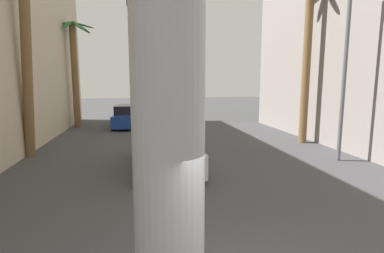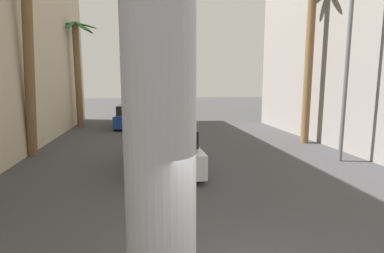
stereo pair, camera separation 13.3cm
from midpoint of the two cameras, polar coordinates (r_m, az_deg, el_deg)
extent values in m
plane|color=#424244|center=(13.75, -2.15, -5.01)|extent=(92.04, 92.04, 0.00)
cylinder|color=#59595E|center=(13.42, 27.62, 9.52)|extent=(0.16, 0.16, 7.36)
cylinder|color=black|center=(13.05, -9.40, -4.43)|extent=(0.24, 0.65, 0.64)
cylinder|color=black|center=(13.23, -0.99, -4.13)|extent=(0.24, 0.65, 0.64)
cylinder|color=black|center=(9.86, -8.95, -8.73)|extent=(0.24, 0.65, 0.64)
cylinder|color=black|center=(10.09, 2.19, -8.22)|extent=(0.24, 0.65, 0.64)
cube|color=silver|center=(11.45, -4.38, -4.95)|extent=(2.17, 4.78, 0.80)
cube|color=black|center=(10.96, -4.22, -1.82)|extent=(1.93, 2.04, 0.60)
cylinder|color=black|center=(23.52, -13.13, 1.28)|extent=(0.26, 0.65, 0.64)
cylinder|color=black|center=(23.35, -8.65, 1.36)|extent=(0.26, 0.65, 0.64)
cylinder|color=black|center=(20.50, -14.24, 0.18)|extent=(0.26, 0.65, 0.64)
cylinder|color=black|center=(20.30, -9.10, 0.26)|extent=(0.26, 0.65, 0.64)
cube|color=navy|center=(21.87, -11.28, 1.43)|extent=(2.19, 4.51, 0.80)
cube|color=black|center=(21.79, -11.34, 3.26)|extent=(1.92, 2.52, 0.60)
cylinder|color=brown|center=(14.40, -28.40, 10.98)|extent=(0.86, 0.77, 8.20)
cylinder|color=brown|center=(16.75, 21.55, 11.09)|extent=(0.41, 0.42, 8.27)
cylinder|color=brown|center=(22.62, -20.74, 8.89)|extent=(0.44, 0.45, 7.12)
ellipsoid|color=#2D652D|center=(22.75, -19.36, 17.70)|extent=(1.48, 0.46, 0.49)
ellipsoid|color=#236D2D|center=(23.31, -19.61, 17.26)|extent=(1.26, 1.23, 0.72)
ellipsoid|color=#21762D|center=(23.65, -21.32, 17.06)|extent=(0.71, 1.45, 0.69)
ellipsoid|color=#235C2D|center=(23.40, -22.61, 16.94)|extent=(1.33, 0.98, 0.86)
ellipsoid|color=#265F2D|center=(22.74, -23.11, 17.46)|extent=(1.46, 0.98, 0.53)
ellipsoid|color=#1F682D|center=(22.25, -22.06, 17.52)|extent=(0.65, 1.42, 0.78)
ellipsoid|color=#24652D|center=(22.30, -20.17, 17.52)|extent=(1.18, 1.21, 0.86)
camera|label=1|loc=(0.07, -89.61, 0.06)|focal=28.00mm
camera|label=2|loc=(0.07, 90.39, -0.06)|focal=28.00mm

